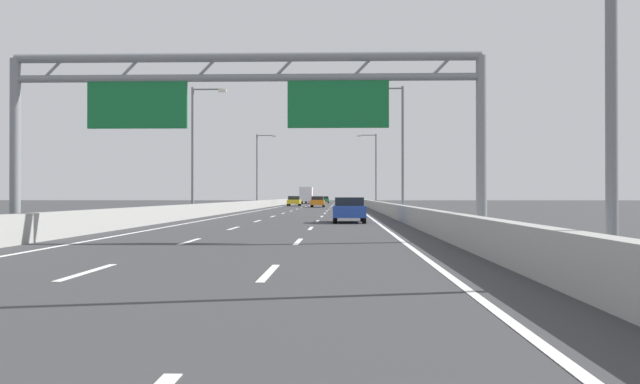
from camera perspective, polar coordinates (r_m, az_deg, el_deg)
ground_plane at (r=100.72m, az=-0.02°, el=-1.19°), size 260.00×260.00×0.00m
lane_dash_left_1 at (r=14.16m, az=-19.09°, el=-6.43°), size 0.16×3.00×0.01m
lane_dash_left_2 at (r=22.77m, az=-10.96°, el=-4.12°), size 0.16×3.00×0.01m
lane_dash_left_3 at (r=31.60m, az=-7.35°, el=-3.06°), size 0.16×3.00×0.01m
lane_dash_left_4 at (r=40.50m, az=-5.32°, el=-2.46°), size 0.16×3.00×0.01m
lane_dash_left_5 at (r=49.44m, az=-4.02°, el=-2.08°), size 0.16×3.00×0.01m
lane_dash_left_6 at (r=58.39m, az=-3.12°, el=-1.81°), size 0.16×3.00×0.01m
lane_dash_left_7 at (r=67.36m, az=-2.46°, el=-1.61°), size 0.16×3.00×0.01m
lane_dash_left_8 at (r=76.34m, az=-1.96°, el=-1.46°), size 0.16×3.00×0.01m
lane_dash_left_9 at (r=85.32m, az=-1.56°, el=-1.34°), size 0.16×3.00×0.01m
lane_dash_left_10 at (r=94.30m, az=-1.24°, el=-1.24°), size 0.16×3.00×0.01m
lane_dash_left_11 at (r=103.29m, az=-0.97°, el=-1.16°), size 0.16×3.00×0.01m
lane_dash_left_12 at (r=112.28m, az=-0.75°, el=-1.10°), size 0.16×3.00×0.01m
lane_dash_left_13 at (r=121.27m, az=-0.56°, el=-1.04°), size 0.16×3.00×0.01m
lane_dash_left_14 at (r=130.26m, az=-0.40°, el=-0.99°), size 0.16×3.00×0.01m
lane_dash_left_15 at (r=139.26m, az=-0.25°, el=-0.95°), size 0.16×3.00×0.01m
lane_dash_left_16 at (r=148.25m, az=-0.13°, el=-0.91°), size 0.16×3.00×0.01m
lane_dash_left_17 at (r=157.25m, az=-0.02°, el=-0.88°), size 0.16×3.00×0.01m
lane_dash_right_1 at (r=13.32m, az=-4.36°, el=-6.83°), size 0.16×3.00×0.01m
lane_dash_right_2 at (r=22.26m, az=-1.86°, el=-4.22°), size 0.16×3.00×0.01m
lane_dash_right_3 at (r=31.23m, az=-0.80°, el=-3.10°), size 0.16×3.00×0.01m
lane_dash_right_4 at (r=40.21m, az=-0.21°, el=-2.48°), size 0.16×3.00×0.01m
lane_dash_right_5 at (r=49.20m, az=0.16°, el=-2.08°), size 0.16×3.00×0.01m
lane_dash_right_6 at (r=58.20m, az=0.41°, el=-1.81°), size 0.16×3.00×0.01m
lane_dash_right_7 at (r=67.19m, az=0.60°, el=-1.61°), size 0.16×3.00×0.01m
lane_dash_right_8 at (r=76.19m, az=0.74°, el=-1.46°), size 0.16×3.00×0.01m
lane_dash_right_9 at (r=85.18m, az=0.86°, el=-1.34°), size 0.16×3.00×0.01m
lane_dash_right_10 at (r=94.18m, az=0.95°, el=-1.25°), size 0.16×3.00×0.01m
lane_dash_right_11 at (r=103.18m, az=1.02°, el=-1.17°), size 0.16×3.00×0.01m
lane_dash_right_12 at (r=112.18m, az=1.09°, el=-1.10°), size 0.16×3.00×0.01m
lane_dash_right_13 at (r=121.18m, az=1.14°, el=-1.04°), size 0.16×3.00×0.01m
lane_dash_right_14 at (r=130.17m, az=1.19°, el=-0.99°), size 0.16×3.00×0.01m
lane_dash_right_15 at (r=139.17m, az=1.23°, el=-0.95°), size 0.16×3.00×0.01m
lane_dash_right_16 at (r=148.17m, az=1.26°, el=-0.91°), size 0.16×3.00×0.01m
lane_dash_right_17 at (r=157.17m, az=1.30°, el=-0.88°), size 0.16×3.00×0.01m
edge_line_left at (r=89.07m, az=-3.65°, el=-1.30°), size 0.16×176.00×0.01m
edge_line_right at (r=88.69m, az=3.12°, el=-1.30°), size 0.16×176.00×0.01m
barrier_left at (r=111.13m, az=-3.41°, el=-0.86°), size 0.45×220.00×0.95m
barrier_right at (r=110.72m, az=3.72°, el=-0.86°), size 0.45×220.00×0.95m
sign_gantry at (r=23.06m, az=-6.47°, el=7.89°), size 16.15×0.36×6.36m
streetlamp_left_mid at (r=50.38m, az=-10.47°, el=4.10°), size 2.58×0.28×9.50m
streetlamp_right_mid at (r=49.42m, az=6.75°, el=4.18°), size 2.58×0.28×9.50m
streetlamp_left_far at (r=87.62m, az=-5.20°, el=2.21°), size 2.58×0.28×9.50m
streetlamp_right_far at (r=87.07m, az=4.61°, el=2.23°), size 2.58×0.28×9.50m
red_car at (r=140.81m, az=-0.89°, el=-0.64°), size 1.79×4.20×1.46m
blue_car at (r=38.25m, az=2.49°, el=-1.49°), size 1.81×4.37×1.43m
orange_car at (r=89.61m, az=-0.19°, el=-0.82°), size 1.76×4.67×1.46m
yellow_car at (r=100.28m, az=-2.20°, el=-0.76°), size 1.85×4.67×1.48m
green_car at (r=138.06m, az=0.40°, el=-0.65°), size 1.79×4.38×1.42m
box_truck at (r=130.67m, az=-1.15°, el=-0.23°), size 2.38×7.75×3.19m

